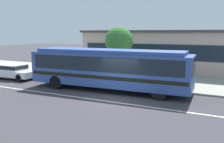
% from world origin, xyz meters
% --- Properties ---
extents(ground_plane, '(120.00, 120.00, 0.00)m').
position_xyz_m(ground_plane, '(0.00, 0.00, 0.00)').
color(ground_plane, '#3A373D').
extents(sidewalk_slab, '(60.00, 8.00, 0.12)m').
position_xyz_m(sidewalk_slab, '(0.00, 7.15, 0.06)').
color(sidewalk_slab, '#9A998C').
rests_on(sidewalk_slab, ground_plane).
extents(lane_stripe_center, '(56.00, 0.16, 0.01)m').
position_xyz_m(lane_stripe_center, '(0.00, -0.80, 0.00)').
color(lane_stripe_center, silver).
rests_on(lane_stripe_center, ground_plane).
extents(transit_bus, '(11.75, 3.04, 2.95)m').
position_xyz_m(transit_bus, '(-1.45, 1.80, 1.71)').
color(transit_bus, '#335099').
rests_on(transit_bus, ground_plane).
extents(sedan_behind_bus, '(4.54, 1.94, 1.29)m').
position_xyz_m(sedan_behind_bus, '(-11.29, 2.02, 0.72)').
color(sedan_behind_bus, white).
rests_on(sedan_behind_bus, ground_plane).
extents(pedestrian_waiting_near_sign, '(0.39, 0.39, 1.64)m').
position_xyz_m(pedestrian_waiting_near_sign, '(-3.86, 5.34, 1.07)').
color(pedestrian_waiting_near_sign, slate).
rests_on(pedestrian_waiting_near_sign, sidewalk_slab).
extents(pedestrian_walking_along_curb, '(0.45, 0.45, 1.73)m').
position_xyz_m(pedestrian_walking_along_curb, '(-0.99, 5.28, 1.13)').
color(pedestrian_walking_along_curb, '#6D5F55').
rests_on(pedestrian_walking_along_curb, sidewalk_slab).
extents(pedestrian_standing_by_tree, '(0.47, 0.47, 1.71)m').
position_xyz_m(pedestrian_standing_by_tree, '(-4.81, 3.68, 1.13)').
color(pedestrian_standing_by_tree, '#28363D').
rests_on(pedestrian_standing_by_tree, sidewalk_slab).
extents(bus_stop_sign, '(0.10, 0.44, 2.47)m').
position_xyz_m(bus_stop_sign, '(2.13, 3.83, 1.70)').
color(bus_stop_sign, gray).
rests_on(bus_stop_sign, sidewalk_slab).
extents(street_tree_near_stop, '(2.52, 2.52, 4.53)m').
position_xyz_m(street_tree_near_stop, '(-2.72, 6.43, 3.36)').
color(street_tree_near_stop, brown).
rests_on(street_tree_near_stop, sidewalk_slab).
extents(station_building, '(17.26, 9.32, 4.36)m').
position_xyz_m(station_building, '(-0.30, 14.19, 2.19)').
color(station_building, '#B59D93').
rests_on(station_building, ground_plane).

